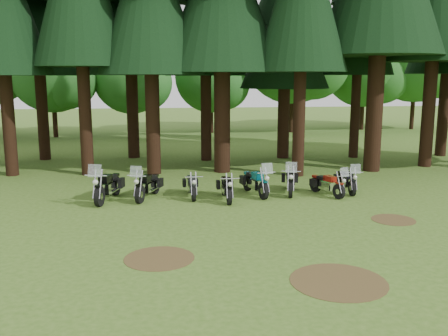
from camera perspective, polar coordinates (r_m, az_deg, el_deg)
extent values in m
plane|color=#3D651B|center=(15.15, 4.08, -7.09)|extent=(120.00, 120.00, 0.00)
cylinder|color=black|center=(25.00, -23.44, 5.46)|extent=(0.58, 0.58, 5.53)
cylinder|color=black|center=(23.95, -15.60, 6.31)|extent=(0.58, 0.58, 5.99)
cylinder|color=black|center=(23.62, -8.15, 6.02)|extent=(0.66, 0.66, 5.57)
cylinder|color=black|center=(23.85, -0.22, 6.32)|extent=(0.77, 0.77, 5.70)
cylinder|color=black|center=(23.13, 8.58, 6.09)|extent=(0.55, 0.55, 5.71)
cylinder|color=black|center=(25.15, 16.85, 7.14)|extent=(0.80, 0.80, 6.62)
cylinder|color=black|center=(27.39, 22.37, 6.76)|extent=(0.64, 0.64, 6.35)
cylinder|color=black|center=(29.25, -20.06, 6.29)|extent=(0.60, 0.60, 5.53)
cone|color=black|center=(29.40, -20.73, 16.62)|extent=(4.52, 4.52, 6.91)
cylinder|color=black|center=(28.65, -10.41, 6.70)|extent=(0.65, 0.65, 5.55)
cone|color=black|center=(28.81, -10.78, 17.32)|extent=(4.85, 4.85, 6.94)
cylinder|color=black|center=(27.27, -2.07, 6.64)|extent=(0.58, 0.58, 5.52)
cone|color=black|center=(27.44, -2.14, 17.73)|extent=(4.35, 4.35, 6.90)
cylinder|color=black|center=(28.36, 6.82, 5.89)|extent=(0.66, 0.66, 4.70)
cone|color=black|center=(28.37, 7.03, 14.98)|extent=(4.94, 4.94, 5.87)
cylinder|color=black|center=(29.22, 14.78, 6.60)|extent=(0.53, 0.53, 5.56)
cone|color=black|center=(29.38, 15.28, 17.03)|extent=(3.94, 3.94, 6.95)
cylinder|color=black|center=(31.53, 23.83, 6.40)|extent=(0.61, 0.61, 5.65)
cylinder|color=black|center=(40.02, -18.76, 5.35)|extent=(0.36, 0.36, 2.80)
sphere|color=#296329|center=(39.90, -19.08, 10.69)|extent=(6.53, 6.53, 6.53)
sphere|color=#296329|center=(38.96, -17.60, 9.83)|extent=(4.67, 4.67, 4.67)
cylinder|color=black|center=(39.65, -10.45, 5.51)|extent=(0.36, 0.36, 2.55)
sphere|color=#296329|center=(39.52, -10.62, 10.42)|extent=(5.95, 5.95, 5.95)
sphere|color=#296329|center=(38.80, -9.11, 9.59)|extent=(4.25, 4.25, 4.25)
cylinder|color=black|center=(41.01, -1.50, 5.77)|extent=(0.36, 0.36, 2.47)
sphere|color=#296329|center=(40.87, -1.52, 10.38)|extent=(5.76, 5.76, 5.76)
sphere|color=#296329|center=(40.34, 0.00, 9.57)|extent=(4.12, 4.12, 4.12)
cylinder|color=black|center=(41.65, 7.71, 6.48)|extent=(0.36, 0.36, 3.52)
sphere|color=#296329|center=(41.60, 7.87, 12.94)|extent=(8.21, 8.21, 8.21)
sphere|color=#296329|center=(41.06, 10.13, 11.77)|extent=(5.87, 5.87, 5.87)
cylinder|color=black|center=(45.01, 15.49, 6.12)|extent=(0.36, 0.36, 2.94)
sphere|color=#296329|center=(44.92, 15.74, 11.11)|extent=(6.86, 6.86, 6.86)
sphere|color=#296329|center=(44.66, 17.50, 10.14)|extent=(4.90, 4.90, 4.90)
cylinder|color=black|center=(46.82, 20.74, 6.33)|extent=(0.36, 0.36, 3.52)
sphere|color=#296329|center=(46.78, 21.11, 12.06)|extent=(8.20, 8.20, 8.20)
sphere|color=#296329|center=(46.62, 23.15, 10.92)|extent=(5.86, 5.86, 5.86)
cylinder|color=#4C3D1E|center=(12.98, -7.41, -10.18)|extent=(1.80, 1.80, 0.01)
cylinder|color=#4C3D1E|center=(17.05, 18.80, -5.62)|extent=(1.40, 1.40, 0.01)
cylinder|color=#4C3D1E|center=(11.80, 12.94, -12.53)|extent=(2.20, 2.20, 0.01)
cylinder|color=black|center=(18.25, -14.05, -3.16)|extent=(0.34, 0.75, 0.73)
cylinder|color=black|center=(19.82, -12.27, -2.01)|extent=(0.34, 0.75, 0.73)
cube|color=silver|center=(19.06, -13.08, -2.23)|extent=(0.50, 0.83, 0.38)
cube|color=black|center=(18.74, -13.40, -1.20)|extent=(0.48, 0.68, 0.27)
cube|color=black|center=(19.22, -12.86, -1.03)|extent=(0.48, 0.68, 0.13)
cube|color=silver|center=(17.74, -14.58, -0.30)|extent=(0.49, 0.25, 0.44)
cylinder|color=black|center=(18.38, -9.60, -2.99)|extent=(0.37, 0.68, 0.67)
cylinder|color=black|center=(19.80, -7.86, -1.98)|extent=(0.37, 0.68, 0.67)
cube|color=silver|center=(19.11, -8.65, -2.17)|extent=(0.52, 0.77, 0.35)
cube|color=black|center=(18.82, -8.94, -1.23)|extent=(0.48, 0.63, 0.24)
cube|color=black|center=(19.26, -8.42, -1.08)|extent=(0.48, 0.63, 0.12)
cube|color=silver|center=(17.92, -10.06, -0.40)|extent=(0.44, 0.27, 0.40)
cylinder|color=black|center=(18.47, -3.49, -2.91)|extent=(0.15, 0.61, 0.60)
cylinder|color=black|center=(19.84, -3.91, -1.98)|extent=(0.15, 0.61, 0.60)
cube|color=silver|center=(19.18, -3.72, -2.16)|extent=(0.27, 0.65, 0.31)
cube|color=#242429|center=(18.91, -3.67, -1.32)|extent=(0.29, 0.51, 0.22)
cube|color=black|center=(19.32, -3.79, -1.18)|extent=(0.29, 0.51, 0.11)
cylinder|color=black|center=(17.94, 0.59, -3.24)|extent=(0.14, 0.63, 0.63)
cylinder|color=black|center=(19.37, 0.01, -2.22)|extent=(0.14, 0.63, 0.63)
cube|color=silver|center=(18.68, 0.27, -2.42)|extent=(0.27, 0.67, 0.32)
cube|color=black|center=(18.40, 0.36, -1.53)|extent=(0.29, 0.53, 0.23)
cube|color=black|center=(18.83, 0.19, -1.37)|extent=(0.29, 0.53, 0.11)
cylinder|color=black|center=(18.77, 4.54, -2.60)|extent=(0.28, 0.68, 0.67)
cylinder|color=black|center=(20.17, 2.68, -1.66)|extent=(0.28, 0.68, 0.67)
cube|color=silver|center=(19.49, 3.52, -1.82)|extent=(0.43, 0.75, 0.34)
cube|color=#065469|center=(19.21, 3.81, -0.90)|extent=(0.42, 0.61, 0.24)
cube|color=black|center=(19.64, 3.26, -0.76)|extent=(0.42, 0.61, 0.12)
cube|color=silver|center=(18.32, 4.97, -0.05)|extent=(0.44, 0.22, 0.40)
cylinder|color=black|center=(19.15, 7.62, -2.40)|extent=(0.29, 0.68, 0.67)
cylinder|color=black|center=(20.68, 7.51, -1.44)|extent=(0.29, 0.68, 0.67)
cube|color=silver|center=(19.95, 7.56, -1.62)|extent=(0.44, 0.75, 0.34)
cube|color=black|center=(19.65, 7.60, -0.72)|extent=(0.42, 0.61, 0.24)
cube|color=black|center=(20.11, 7.57, -0.58)|extent=(0.42, 0.61, 0.12)
cube|color=silver|center=(18.68, 7.71, 0.08)|extent=(0.44, 0.22, 0.40)
cylinder|color=black|center=(19.26, 12.99, -2.63)|extent=(0.33, 0.59, 0.58)
cylinder|color=black|center=(20.27, 10.41, -1.89)|extent=(0.33, 0.59, 0.58)
cube|color=silver|center=(19.78, 11.59, -2.00)|extent=(0.46, 0.67, 0.30)
cube|color=#9D1C11|center=(19.56, 12.01, -1.20)|extent=(0.43, 0.55, 0.21)
cube|color=black|center=(19.87, 11.24, -1.10)|extent=(0.43, 0.55, 0.11)
cube|color=silver|center=(18.91, 13.63, -0.46)|extent=(0.39, 0.24, 0.35)
cylinder|color=black|center=(19.89, 14.44, -2.25)|extent=(0.15, 0.61, 0.60)
cylinder|color=black|center=(21.20, 13.17, -1.42)|extent=(0.15, 0.61, 0.60)
cube|color=silver|center=(20.57, 13.76, -1.57)|extent=(0.28, 0.65, 0.31)
cube|color=black|center=(20.31, 13.99, -0.78)|extent=(0.30, 0.51, 0.22)
cube|color=black|center=(20.71, 13.61, -0.66)|extent=(0.30, 0.51, 0.11)
cube|color=silver|center=(19.48, 14.82, -0.08)|extent=(0.39, 0.13, 0.36)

